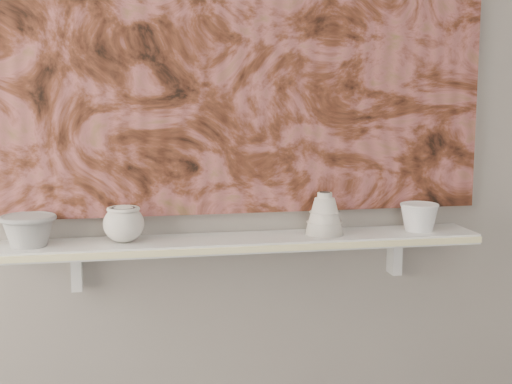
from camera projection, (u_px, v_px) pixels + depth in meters
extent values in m
plane|color=gray|center=(240.00, 93.00, 2.12)|extent=(3.60, 0.00, 3.60)
cube|color=white|center=(246.00, 242.00, 2.09)|extent=(1.40, 0.18, 0.03)
cube|color=#F7ECA5|center=(251.00, 249.00, 2.00)|extent=(1.40, 0.01, 0.02)
cube|color=white|center=(77.00, 270.00, 2.08)|extent=(0.03, 0.06, 0.12)
cube|color=white|center=(394.00, 255.00, 2.26)|extent=(0.03, 0.06, 0.12)
cube|color=#5D2D1B|center=(241.00, 27.00, 2.08)|extent=(1.50, 0.02, 1.10)
cube|color=black|center=(385.00, 131.00, 2.20)|extent=(0.09, 0.00, 0.08)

